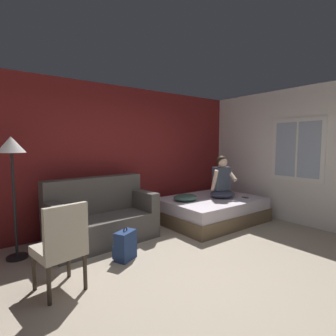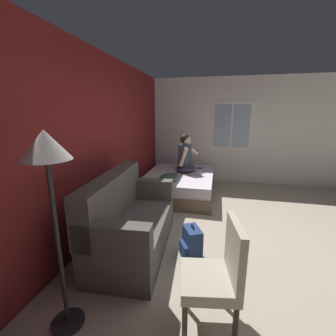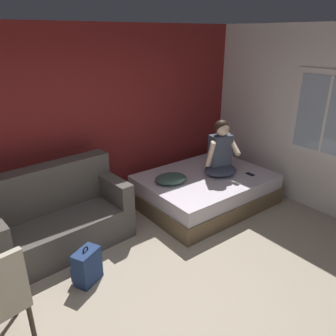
{
  "view_description": "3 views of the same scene",
  "coord_description": "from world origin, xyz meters",
  "px_view_note": "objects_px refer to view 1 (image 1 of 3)",
  "views": [
    {
      "loc": [
        -2.06,
        -2.17,
        1.6
      ],
      "look_at": [
        0.7,
        1.47,
        1.18
      ],
      "focal_mm": 28.0,
      "sensor_mm": 36.0,
      "label": 1
    },
    {
      "loc": [
        -2.98,
        0.71,
        1.81
      ],
      "look_at": [
        1.01,
        1.61,
        0.81
      ],
      "focal_mm": 24.0,
      "sensor_mm": 36.0,
      "label": 2
    },
    {
      "loc": [
        -1.47,
        -1.86,
        2.56
      ],
      "look_at": [
        1.15,
        1.58,
        0.77
      ],
      "focal_mm": 35.0,
      "sensor_mm": 36.0,
      "label": 3
    }
  ],
  "objects_px": {
    "side_chair": "(61,244)",
    "backpack": "(125,246)",
    "throw_pillow": "(185,198)",
    "floor_lamp": "(12,156)",
    "person_seated": "(222,181)",
    "bed": "(211,210)",
    "cell_phone": "(245,198)",
    "couch": "(101,218)"
  },
  "relations": [
    {
      "from": "side_chair",
      "to": "backpack",
      "type": "distance_m",
      "value": 1.03
    },
    {
      "from": "throw_pillow",
      "to": "floor_lamp",
      "type": "height_order",
      "value": "floor_lamp"
    },
    {
      "from": "floor_lamp",
      "to": "person_seated",
      "type": "bearing_deg",
      "value": -7.63
    },
    {
      "from": "throw_pillow",
      "to": "person_seated",
      "type": "bearing_deg",
      "value": -14.53
    },
    {
      "from": "bed",
      "to": "side_chair",
      "type": "xyz_separation_m",
      "value": [
        -3.21,
        -0.86,
        0.3
      ]
    },
    {
      "from": "person_seated",
      "to": "floor_lamp",
      "type": "relative_size",
      "value": 0.51
    },
    {
      "from": "backpack",
      "to": "cell_phone",
      "type": "xyz_separation_m",
      "value": [
        2.88,
        0.15,
        0.29
      ]
    },
    {
      "from": "bed",
      "to": "backpack",
      "type": "xyz_separation_m",
      "value": [
        -2.29,
        -0.55,
        -0.04
      ]
    },
    {
      "from": "throw_pillow",
      "to": "floor_lamp",
      "type": "relative_size",
      "value": 0.28
    },
    {
      "from": "side_chair",
      "to": "backpack",
      "type": "relative_size",
      "value": 2.14
    },
    {
      "from": "cell_phone",
      "to": "side_chair",
      "type": "bearing_deg",
      "value": 9.93
    },
    {
      "from": "throw_pillow",
      "to": "cell_phone",
      "type": "height_order",
      "value": "throw_pillow"
    },
    {
      "from": "bed",
      "to": "side_chair",
      "type": "distance_m",
      "value": 3.33
    },
    {
      "from": "floor_lamp",
      "to": "bed",
      "type": "bearing_deg",
      "value": -6.53
    },
    {
      "from": "side_chair",
      "to": "floor_lamp",
      "type": "bearing_deg",
      "value": 102.2
    },
    {
      "from": "bed",
      "to": "person_seated",
      "type": "relative_size",
      "value": 2.32
    },
    {
      "from": "person_seated",
      "to": "throw_pillow",
      "type": "xyz_separation_m",
      "value": [
        -0.81,
        0.21,
        -0.29
      ]
    },
    {
      "from": "cell_phone",
      "to": "floor_lamp",
      "type": "bearing_deg",
      "value": -8.14
    },
    {
      "from": "bed",
      "to": "backpack",
      "type": "distance_m",
      "value": 2.35
    },
    {
      "from": "couch",
      "to": "floor_lamp",
      "type": "relative_size",
      "value": 1.03
    },
    {
      "from": "couch",
      "to": "floor_lamp",
      "type": "xyz_separation_m",
      "value": [
        -1.21,
        0.1,
        1.04
      ]
    },
    {
      "from": "cell_phone",
      "to": "throw_pillow",
      "type": "bearing_deg",
      "value": -20.36
    },
    {
      "from": "side_chair",
      "to": "cell_phone",
      "type": "height_order",
      "value": "side_chair"
    },
    {
      "from": "floor_lamp",
      "to": "throw_pillow",
      "type": "bearing_deg",
      "value": -5.63
    },
    {
      "from": "side_chair",
      "to": "throw_pillow",
      "type": "bearing_deg",
      "value": 20.63
    },
    {
      "from": "throw_pillow",
      "to": "backpack",
      "type": "bearing_deg",
      "value": -158.52
    },
    {
      "from": "throw_pillow",
      "to": "floor_lamp",
      "type": "distance_m",
      "value": 3.02
    },
    {
      "from": "person_seated",
      "to": "backpack",
      "type": "bearing_deg",
      "value": -169.75
    },
    {
      "from": "couch",
      "to": "backpack",
      "type": "bearing_deg",
      "value": -91.29
    },
    {
      "from": "side_chair",
      "to": "throw_pillow",
      "type": "relative_size",
      "value": 2.04
    },
    {
      "from": "couch",
      "to": "floor_lamp",
      "type": "distance_m",
      "value": 1.6
    },
    {
      "from": "side_chair",
      "to": "throw_pillow",
      "type": "xyz_separation_m",
      "value": [
        2.6,
        0.98,
        0.02
      ]
    },
    {
      "from": "side_chair",
      "to": "cell_phone",
      "type": "bearing_deg",
      "value": 6.97
    },
    {
      "from": "throw_pillow",
      "to": "cell_phone",
      "type": "relative_size",
      "value": 3.33
    },
    {
      "from": "bed",
      "to": "couch",
      "type": "relative_size",
      "value": 1.16
    },
    {
      "from": "bed",
      "to": "floor_lamp",
      "type": "bearing_deg",
      "value": 173.47
    },
    {
      "from": "throw_pillow",
      "to": "cell_phone",
      "type": "xyz_separation_m",
      "value": [
        1.19,
        -0.51,
        -0.07
      ]
    },
    {
      "from": "bed",
      "to": "cell_phone",
      "type": "relative_size",
      "value": 14.12
    },
    {
      "from": "bed",
      "to": "side_chair",
      "type": "relative_size",
      "value": 2.07
    },
    {
      "from": "bed",
      "to": "cell_phone",
      "type": "height_order",
      "value": "cell_phone"
    },
    {
      "from": "backpack",
      "to": "throw_pillow",
      "type": "distance_m",
      "value": 1.84
    },
    {
      "from": "couch",
      "to": "cell_phone",
      "type": "height_order",
      "value": "couch"
    }
  ]
}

